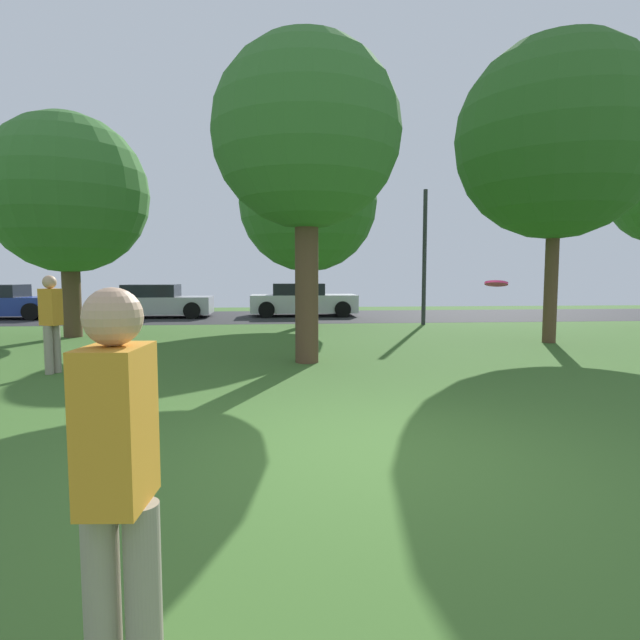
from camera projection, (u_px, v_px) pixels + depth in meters
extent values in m
plane|color=#3D6628|center=(368.00, 452.00, 4.86)|extent=(44.00, 44.00, 0.00)
cube|color=#28282B|center=(296.00, 316.00, 20.74)|extent=(44.00, 6.40, 0.01)
cylinder|color=brown|center=(308.00, 289.00, 16.91)|extent=(0.35, 0.35, 2.45)
sphere|color=#38702D|center=(308.00, 203.00, 16.66)|extent=(4.48, 4.48, 4.48)
cylinder|color=brown|center=(72.00, 292.00, 13.80)|extent=(0.48, 0.48, 2.46)
sphere|color=#38702D|center=(67.00, 194.00, 13.57)|extent=(4.18, 4.18, 4.18)
cylinder|color=brown|center=(551.00, 281.00, 12.61)|extent=(0.32, 0.32, 3.06)
sphere|color=#2D6023|center=(557.00, 139.00, 12.31)|extent=(4.80, 4.80, 4.80)
cylinder|color=brown|center=(307.00, 277.00, 9.73)|extent=(0.45, 0.45, 3.27)
sphere|color=#38702D|center=(306.00, 133.00, 9.50)|extent=(3.52, 3.52, 3.52)
cylinder|color=gray|center=(56.00, 349.00, 8.80)|extent=(0.14, 0.14, 0.83)
cylinder|color=gray|center=(49.00, 350.00, 8.65)|extent=(0.14, 0.14, 0.83)
cube|color=orange|center=(51.00, 307.00, 8.66)|extent=(0.38, 0.34, 0.62)
sphere|color=tan|center=(49.00, 282.00, 8.62)|extent=(0.22, 0.22, 0.22)
cylinder|color=gray|center=(102.00, 604.00, 1.99)|extent=(0.14, 0.14, 0.81)
cylinder|color=gray|center=(144.00, 604.00, 1.99)|extent=(0.14, 0.14, 0.81)
cube|color=orange|center=(117.00, 426.00, 1.92)|extent=(0.24, 0.34, 0.61)
sphere|color=tan|center=(113.00, 317.00, 1.89)|extent=(0.22, 0.22, 0.22)
cylinder|color=#EA2D6B|center=(496.00, 283.00, 6.12)|extent=(0.36, 0.36, 0.08)
cube|color=#233893|center=(2.00, 306.00, 19.63)|extent=(4.11, 1.71, 0.68)
cylinder|color=black|center=(51.00, 309.00, 20.62)|extent=(0.64, 0.22, 0.64)
cylinder|color=black|center=(31.00, 312.00, 18.92)|extent=(0.64, 0.22, 0.64)
cube|color=#B7B7BC|center=(158.00, 305.00, 20.27)|extent=(4.21, 1.81, 0.67)
cube|color=black|center=(152.00, 291.00, 20.20)|extent=(2.02, 1.60, 0.48)
cylinder|color=black|center=(199.00, 308.00, 21.31)|extent=(0.64, 0.22, 0.64)
cylinder|color=black|center=(192.00, 311.00, 19.51)|extent=(0.64, 0.22, 0.64)
cylinder|color=black|center=(126.00, 308.00, 21.05)|extent=(0.64, 0.22, 0.64)
cylinder|color=black|center=(112.00, 311.00, 19.25)|extent=(0.64, 0.22, 0.64)
cube|color=white|center=(303.00, 303.00, 21.03)|extent=(4.29, 1.84, 0.72)
cube|color=black|center=(298.00, 289.00, 20.96)|extent=(2.06, 1.62, 0.46)
cylinder|color=black|center=(337.00, 306.00, 22.10)|extent=(0.64, 0.22, 0.64)
cylinder|color=black|center=(343.00, 309.00, 20.27)|extent=(0.64, 0.22, 0.64)
cylinder|color=black|center=(267.00, 307.00, 21.83)|extent=(0.64, 0.22, 0.64)
cylinder|color=black|center=(267.00, 310.00, 20.00)|extent=(0.64, 0.22, 0.64)
cylinder|color=#2D2D33|center=(424.00, 258.00, 17.14)|extent=(0.14, 0.14, 4.50)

